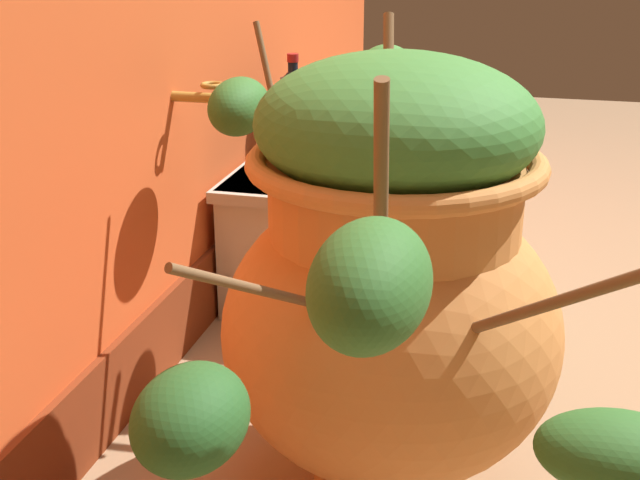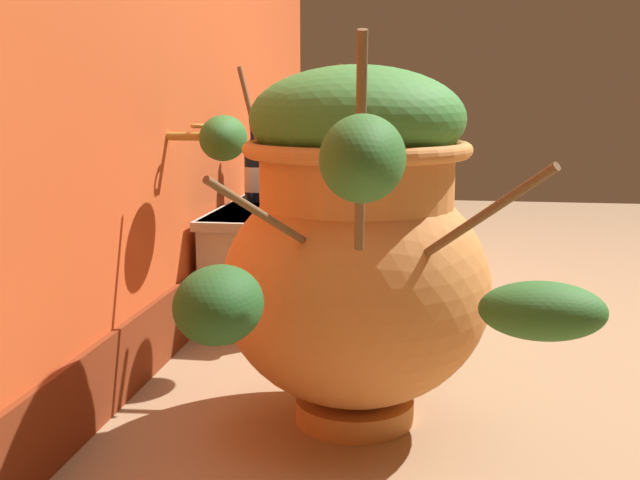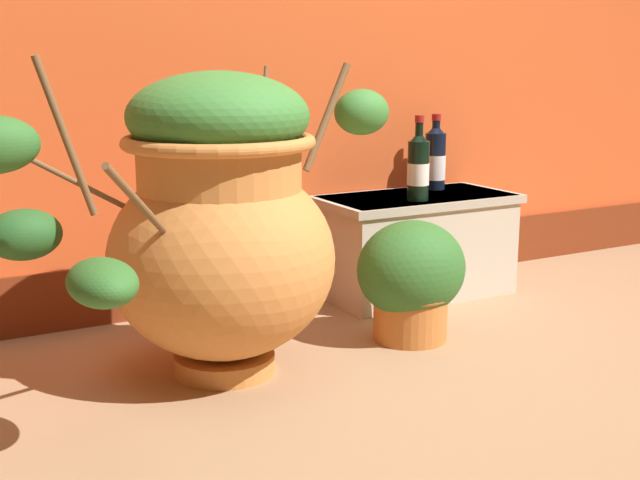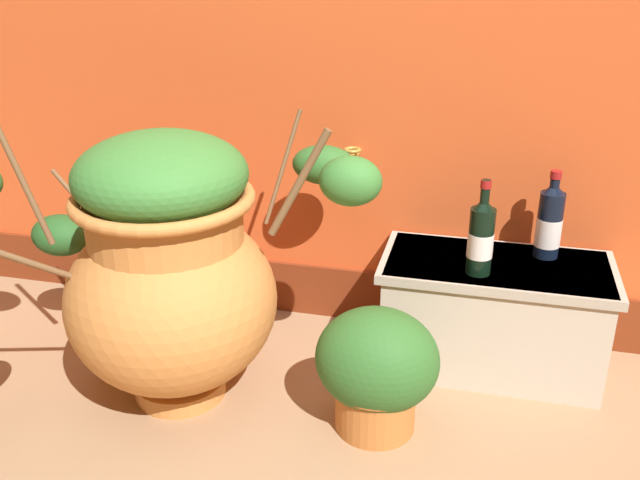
% 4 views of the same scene
% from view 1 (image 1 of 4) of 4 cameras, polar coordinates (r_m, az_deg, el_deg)
% --- Properties ---
extents(ground_plane, '(7.00, 7.00, 0.00)m').
position_cam_1_polar(ground_plane, '(2.15, 20.30, -9.33)').
color(ground_plane, '#9E7A56').
extents(terracotta_urn, '(1.28, 0.94, 0.87)m').
position_cam_1_polar(terracotta_urn, '(1.51, 4.68, -2.65)').
color(terracotta_urn, '#CC7F3D').
rests_on(terracotta_urn, ground_plane).
extents(stone_ledge, '(0.72, 0.37, 0.37)m').
position_cam_1_polar(stone_ledge, '(2.53, -0.61, 1.59)').
color(stone_ledge, beige).
rests_on(stone_ledge, ground_plane).
extents(wine_bottle_left, '(0.08, 0.08, 0.30)m').
position_cam_1_polar(wine_bottle_left, '(2.37, 1.01, 7.70)').
color(wine_bottle_left, black).
rests_on(wine_bottle_left, stone_ledge).
extents(wine_bottle_middle, '(0.08, 0.08, 0.28)m').
position_cam_1_polar(wine_bottle_middle, '(2.61, -1.81, 8.87)').
color(wine_bottle_middle, black).
rests_on(wine_bottle_middle, stone_ledge).
extents(potted_shrub, '(0.35, 0.30, 0.38)m').
position_cam_1_polar(potted_shrub, '(2.17, 7.85, -2.07)').
color(potted_shrub, '#C17033').
rests_on(potted_shrub, ground_plane).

